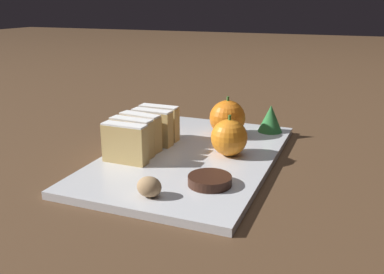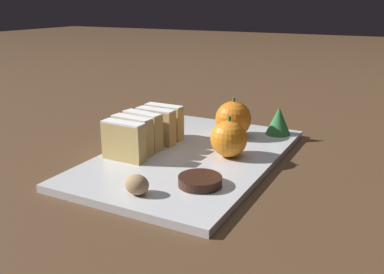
% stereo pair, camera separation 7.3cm
% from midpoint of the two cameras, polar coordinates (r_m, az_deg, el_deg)
% --- Properties ---
extents(ground_plane, '(6.00, 6.00, 0.00)m').
position_cam_midpoint_polar(ground_plane, '(0.74, 2.81, -3.14)').
color(ground_plane, '#513823').
extents(serving_platter, '(0.27, 0.44, 0.01)m').
position_cam_midpoint_polar(serving_platter, '(0.74, 2.82, -2.71)').
color(serving_platter, silver).
rests_on(serving_platter, ground_plane).
extents(stollen_slice_front, '(0.07, 0.02, 0.07)m').
position_cam_midpoint_polar(stollen_slice_front, '(0.70, -6.19, -0.60)').
color(stollen_slice_front, tan).
rests_on(stollen_slice_front, serving_platter).
extents(stollen_slice_second, '(0.08, 0.03, 0.07)m').
position_cam_midpoint_polar(stollen_slice_second, '(0.73, -5.15, 0.18)').
color(stollen_slice_second, tan).
rests_on(stollen_slice_second, serving_platter).
extents(stollen_slice_third, '(0.08, 0.03, 0.07)m').
position_cam_midpoint_polar(stollen_slice_third, '(0.76, -3.88, 0.85)').
color(stollen_slice_third, tan).
rests_on(stollen_slice_third, serving_platter).
extents(stollen_slice_fourth, '(0.08, 0.03, 0.07)m').
position_cam_midpoint_polar(stollen_slice_fourth, '(0.78, -2.24, 1.41)').
color(stollen_slice_fourth, tan).
rests_on(stollen_slice_fourth, serving_platter).
extents(stollen_slice_fifth, '(0.07, 0.02, 0.07)m').
position_cam_midpoint_polar(stollen_slice_fifth, '(0.81, -1.19, 2.00)').
color(stollen_slice_fifth, tan).
rests_on(stollen_slice_fifth, serving_platter).
extents(orange_near, '(0.07, 0.07, 0.08)m').
position_cam_midpoint_polar(orange_near, '(0.83, 8.04, 2.33)').
color(orange_near, orange).
rests_on(orange_near, serving_platter).
extents(orange_far, '(0.06, 0.06, 0.07)m').
position_cam_midpoint_polar(orange_far, '(0.72, 7.83, -0.27)').
color(orange_far, orange).
rests_on(orange_far, serving_platter).
extents(walnut, '(0.03, 0.03, 0.03)m').
position_cam_midpoint_polar(walnut, '(0.58, -3.81, -6.43)').
color(walnut, tan).
rests_on(walnut, serving_platter).
extents(chocolate_cookie, '(0.06, 0.06, 0.01)m').
position_cam_midpoint_polar(chocolate_cookie, '(0.61, 4.51, -5.93)').
color(chocolate_cookie, '#381E14').
rests_on(chocolate_cookie, serving_platter).
extents(evergreen_sprig, '(0.05, 0.05, 0.05)m').
position_cam_midpoint_polar(evergreen_sprig, '(0.86, 13.86, 2.09)').
color(evergreen_sprig, '#2D7538').
rests_on(evergreen_sprig, serving_platter).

